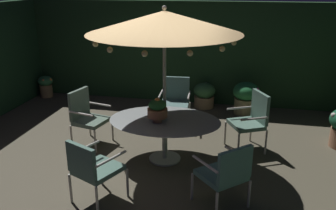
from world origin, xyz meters
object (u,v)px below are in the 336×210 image
(patio_dining_table, at_px, (165,125))
(potted_plant_right_near, at_px, (204,95))
(patio_chair_south, at_px, (252,117))
(centerpiece_planter, at_px, (157,109))
(patio_chair_northeast, at_px, (86,114))
(patio_chair_north, at_px, (175,98))
(potted_plant_left_far, at_px, (46,85))
(potted_plant_front_corner, at_px, (246,97))
(patio_chair_east, at_px, (92,167))
(patio_umbrella, at_px, (164,22))
(patio_chair_southeast, at_px, (226,172))

(patio_dining_table, xyz_separation_m, potted_plant_right_near, (0.35, 2.82, -0.32))
(patio_chair_south, bearing_deg, centerpiece_planter, -150.57)
(patio_chair_northeast, distance_m, patio_chair_south, 3.03)
(patio_chair_north, distance_m, potted_plant_left_far, 3.87)
(centerpiece_planter, xyz_separation_m, potted_plant_front_corner, (1.42, 2.70, -0.56))
(patio_chair_north, bearing_deg, centerpiece_planter, -88.76)
(patio_chair_northeast, bearing_deg, patio_chair_south, 7.15)
(patio_chair_east, relative_size, potted_plant_left_far, 1.69)
(patio_umbrella, distance_m, potted_plant_right_near, 3.48)
(patio_dining_table, distance_m, centerpiece_planter, 0.36)
(potted_plant_left_far, bearing_deg, potted_plant_front_corner, -2.11)
(centerpiece_planter, xyz_separation_m, patio_chair_southeast, (1.18, -1.04, -0.42))
(patio_chair_east, xyz_separation_m, potted_plant_left_far, (-3.14, 4.21, -0.25))
(patio_chair_east, bearing_deg, patio_chair_south, 46.03)
(patio_chair_southeast, relative_size, patio_chair_south, 0.88)
(potted_plant_right_near, bearing_deg, patio_chair_southeast, -79.54)
(patio_umbrella, distance_m, centerpiece_planter, 1.37)
(patio_dining_table, bearing_deg, patio_chair_south, 27.01)
(patio_chair_north, xyz_separation_m, potted_plant_right_near, (0.48, 1.22, -0.27))
(patio_umbrella, bearing_deg, potted_plant_front_corner, 62.65)
(potted_plant_right_near, bearing_deg, potted_plant_left_far, -179.26)
(patio_umbrella, bearing_deg, patio_chair_southeast, -47.11)
(centerpiece_planter, bearing_deg, potted_plant_right_near, 81.43)
(patio_umbrella, distance_m, potted_plant_left_far, 5.12)
(patio_dining_table, relative_size, potted_plant_front_corner, 2.52)
(patio_dining_table, height_order, patio_umbrella, patio_umbrella)
(patio_dining_table, bearing_deg, centerpiece_planter, -125.07)
(patio_dining_table, bearing_deg, patio_chair_east, -114.85)
(patio_umbrella, relative_size, potted_plant_right_near, 4.28)
(patio_dining_table, relative_size, patio_umbrella, 0.73)
(patio_dining_table, distance_m, patio_chair_south, 1.61)
(patio_chair_southeast, height_order, potted_plant_front_corner, patio_chair_southeast)
(centerpiece_planter, distance_m, patio_chair_east, 1.50)
(patio_umbrella, height_order, patio_chair_north, patio_umbrella)
(centerpiece_planter, distance_m, patio_chair_southeast, 1.63)
(patio_chair_north, distance_m, patio_chair_south, 1.79)
(patio_chair_south, bearing_deg, potted_plant_front_corner, 93.14)
(patio_umbrella, relative_size, patio_chair_northeast, 2.50)
(patio_dining_table, distance_m, patio_chair_northeast, 1.61)
(patio_chair_east, height_order, potted_plant_left_far, patio_chair_east)
(patio_dining_table, relative_size, patio_chair_south, 1.76)
(patio_chair_east, bearing_deg, patio_dining_table, 65.15)
(centerpiece_planter, bearing_deg, patio_chair_southeast, -41.49)
(patio_chair_north, bearing_deg, patio_umbrella, -85.43)
(patio_chair_northeast, relative_size, patio_chair_southeast, 1.09)
(patio_chair_north, xyz_separation_m, patio_chair_south, (1.56, -0.87, 0.03))
(patio_chair_south, distance_m, potted_plant_front_corner, 1.86)
(patio_chair_east, distance_m, patio_chair_southeast, 1.78)
(patio_chair_north, distance_m, potted_plant_front_corner, 1.76)
(patio_chair_southeast, xyz_separation_m, potted_plant_right_near, (-0.74, 3.99, -0.23))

